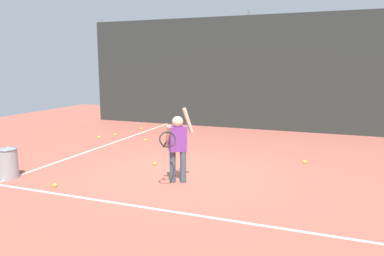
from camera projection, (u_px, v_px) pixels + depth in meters
ground_plane at (183, 173)px, 7.27m from camera, size 20.00×20.00×0.00m
court_line_baseline at (135, 206)px, 5.55m from camera, size 9.00×0.05×0.00m
court_line_sideline at (92, 150)px, 9.21m from camera, size 0.05×9.00×0.00m
back_fence_windscreen at (247, 73)px, 12.04m from camera, size 11.48×0.08×3.66m
fence_post_0 at (103, 70)px, 14.07m from camera, size 0.09×0.09×3.81m
fence_post_1 at (248, 71)px, 12.08m from camera, size 0.09×0.09×3.81m
tennis_player at (177, 143)px, 6.54m from camera, size 0.48×0.85×1.35m
ball_hopper at (8, 163)px, 6.90m from camera, size 0.38×0.38×0.56m
tennis_ball_0 at (55, 185)px, 6.41m from camera, size 0.07×0.07×0.07m
tennis_ball_1 at (154, 164)px, 7.81m from camera, size 0.07×0.07×0.07m
tennis_ball_3 at (146, 140)px, 10.28m from camera, size 0.07×0.07×0.07m
tennis_ball_4 at (141, 129)px, 12.12m from camera, size 0.07×0.07×0.07m
tennis_ball_5 at (115, 135)px, 11.04m from camera, size 0.07×0.07×0.07m
tennis_ball_6 at (181, 131)px, 11.65m from camera, size 0.07×0.07×0.07m
tennis_ball_7 at (305, 162)px, 7.96m from camera, size 0.07×0.07×0.07m
tennis_ball_8 at (99, 137)px, 10.69m from camera, size 0.07×0.07×0.07m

